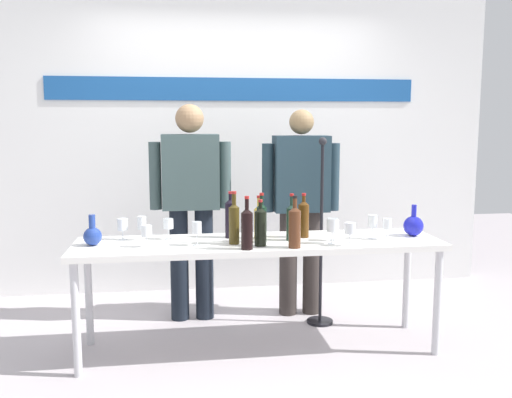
# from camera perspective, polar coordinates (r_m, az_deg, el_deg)

# --- Properties ---
(ground_plane) EXTENTS (10.00, 10.00, 0.00)m
(ground_plane) POSITION_cam_1_polar(r_m,az_deg,el_deg) (3.92, 0.32, -15.06)
(ground_plane) COLOR #B5ABB0
(back_wall) EXTENTS (4.66, 0.11, 3.00)m
(back_wall) POSITION_cam_1_polar(r_m,az_deg,el_deg) (5.09, -2.14, 7.60)
(back_wall) COLOR white
(back_wall) RESTS_ON ground
(display_table) EXTENTS (2.41, 0.59, 0.75)m
(display_table) POSITION_cam_1_polar(r_m,az_deg,el_deg) (3.71, 0.33, -5.23)
(display_table) COLOR white
(display_table) RESTS_ON ground
(decanter_blue_left) EXTENTS (0.12, 0.12, 0.20)m
(decanter_blue_left) POSITION_cam_1_polar(r_m,az_deg,el_deg) (3.70, -16.34, -3.55)
(decanter_blue_left) COLOR navy
(decanter_blue_left) RESTS_ON display_table
(decanter_blue_right) EXTENTS (0.14, 0.14, 0.22)m
(decanter_blue_right) POSITION_cam_1_polar(r_m,az_deg,el_deg) (3.99, 15.76, -2.61)
(decanter_blue_right) COLOR #1D21B9
(decanter_blue_right) RESTS_ON display_table
(presenter_left) EXTENTS (0.62, 0.22, 1.66)m
(presenter_left) POSITION_cam_1_polar(r_m,az_deg,el_deg) (4.28, -6.67, 0.14)
(presenter_left) COLOR black
(presenter_left) RESTS_ON ground
(presenter_right) EXTENTS (0.62, 0.22, 1.62)m
(presenter_right) POSITION_cam_1_polar(r_m,az_deg,el_deg) (4.39, 4.58, -0.01)
(presenter_right) COLOR #332C2A
(presenter_right) RESTS_ON ground
(wine_bottle_0) EXTENTS (0.06, 0.06, 0.29)m
(wine_bottle_0) POSITION_cam_1_polar(r_m,az_deg,el_deg) (3.75, 0.29, -2.21)
(wine_bottle_0) COLOR gold
(wine_bottle_0) RESTS_ON display_table
(wine_bottle_1) EXTENTS (0.07, 0.07, 0.33)m
(wine_bottle_1) POSITION_cam_1_polar(r_m,az_deg,el_deg) (3.43, -0.94, -2.92)
(wine_bottle_1) COLOR black
(wine_bottle_1) RESTS_ON display_table
(wine_bottle_2) EXTENTS (0.07, 0.07, 0.32)m
(wine_bottle_2) POSITION_cam_1_polar(r_m,az_deg,el_deg) (3.64, 0.57, -2.30)
(wine_bottle_2) COLOR black
(wine_bottle_2) RESTS_ON display_table
(wine_bottle_3) EXTENTS (0.07, 0.07, 0.30)m
(wine_bottle_3) POSITION_cam_1_polar(r_m,az_deg,el_deg) (3.80, 4.88, -1.93)
(wine_bottle_3) COLOR #4C2C0C
(wine_bottle_3) RESTS_ON display_table
(wine_bottle_4) EXTENTS (0.07, 0.07, 0.32)m
(wine_bottle_4) POSITION_cam_1_polar(r_m,az_deg,el_deg) (3.78, -2.63, -1.88)
(wine_bottle_4) COLOR black
(wine_bottle_4) RESTS_ON display_table
(wine_bottle_5) EXTENTS (0.07, 0.07, 0.30)m
(wine_bottle_5) POSITION_cam_1_polar(r_m,az_deg,el_deg) (3.53, 0.45, -2.73)
(wine_bottle_5) COLOR black
(wine_bottle_5) RESTS_ON display_table
(wine_bottle_6) EXTENTS (0.07, 0.07, 0.34)m
(wine_bottle_6) POSITION_cam_1_polar(r_m,az_deg,el_deg) (3.58, -2.25, -2.34)
(wine_bottle_6) COLOR #433612
(wine_bottle_6) RESTS_ON display_table
(wine_bottle_7) EXTENTS (0.08, 0.08, 0.33)m
(wine_bottle_7) POSITION_cam_1_polar(r_m,az_deg,el_deg) (3.48, 3.97, -2.74)
(wine_bottle_7) COLOR #532C18
(wine_bottle_7) RESTS_ON display_table
(wine_bottle_8) EXTENTS (0.07, 0.07, 0.31)m
(wine_bottle_8) POSITION_cam_1_polar(r_m,az_deg,el_deg) (3.70, 3.65, -2.25)
(wine_bottle_8) COLOR #172F23
(wine_bottle_8) RESTS_ON display_table
(wine_glass_left_0) EXTENTS (0.07, 0.07, 0.14)m
(wine_glass_left_0) POSITION_cam_1_polar(r_m,az_deg,el_deg) (3.77, -8.94, -2.55)
(wine_glass_left_0) COLOR white
(wine_glass_left_0) RESTS_ON display_table
(wine_glass_left_1) EXTENTS (0.06, 0.06, 0.16)m
(wine_glass_left_1) POSITION_cam_1_polar(r_m,az_deg,el_deg) (3.77, -11.57, -2.45)
(wine_glass_left_1) COLOR white
(wine_glass_left_1) RESTS_ON display_table
(wine_glass_left_2) EXTENTS (0.07, 0.07, 0.14)m
(wine_glass_left_2) POSITION_cam_1_polar(r_m,az_deg,el_deg) (3.57, -11.10, -3.26)
(wine_glass_left_2) COLOR white
(wine_glass_left_2) RESTS_ON display_table
(wine_glass_left_3) EXTENTS (0.07, 0.07, 0.14)m
(wine_glass_left_3) POSITION_cam_1_polar(r_m,az_deg,el_deg) (3.82, -13.46, -2.58)
(wine_glass_left_3) COLOR white
(wine_glass_left_3) RESTS_ON display_table
(wine_glass_left_4) EXTENTS (0.06, 0.06, 0.15)m
(wine_glass_left_4) POSITION_cam_1_polar(r_m,az_deg,el_deg) (3.56, -6.05, -2.98)
(wine_glass_left_4) COLOR white
(wine_glass_left_4) RESTS_ON display_table
(wine_glass_right_0) EXTENTS (0.06, 0.06, 0.16)m
(wine_glass_right_0) POSITION_cam_1_polar(r_m,az_deg,el_deg) (3.83, 11.82, -2.28)
(wine_glass_right_0) COLOR white
(wine_glass_right_0) RESTS_ON display_table
(wine_glass_right_1) EXTENTS (0.06, 0.06, 0.14)m
(wine_glass_right_1) POSITION_cam_1_polar(r_m,az_deg,el_deg) (3.81, 13.23, -2.55)
(wine_glass_right_1) COLOR white
(wine_glass_right_1) RESTS_ON display_table
(wine_glass_right_2) EXTENTS (0.06, 0.06, 0.14)m
(wine_glass_right_2) POSITION_cam_1_polar(r_m,az_deg,el_deg) (3.72, 8.00, -2.70)
(wine_glass_right_2) COLOR white
(wine_glass_right_2) RESTS_ON display_table
(wine_glass_right_3) EXTENTS (0.07, 0.07, 0.15)m
(wine_glass_right_3) POSITION_cam_1_polar(r_m,az_deg,el_deg) (3.58, 9.57, -3.02)
(wine_glass_right_3) COLOR white
(wine_glass_right_3) RESTS_ON display_table
(wine_glass_right_4) EXTENTS (0.07, 0.07, 0.16)m
(wine_glass_right_4) POSITION_cam_1_polar(r_m,az_deg,el_deg) (3.62, 7.79, -2.70)
(wine_glass_right_4) COLOR white
(wine_glass_right_4) RESTS_ON display_table
(microphone_stand) EXTENTS (0.20, 0.20, 1.42)m
(microphone_stand) POSITION_cam_1_polar(r_m,az_deg,el_deg) (4.27, 6.63, -6.56)
(microphone_stand) COLOR black
(microphone_stand) RESTS_ON ground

